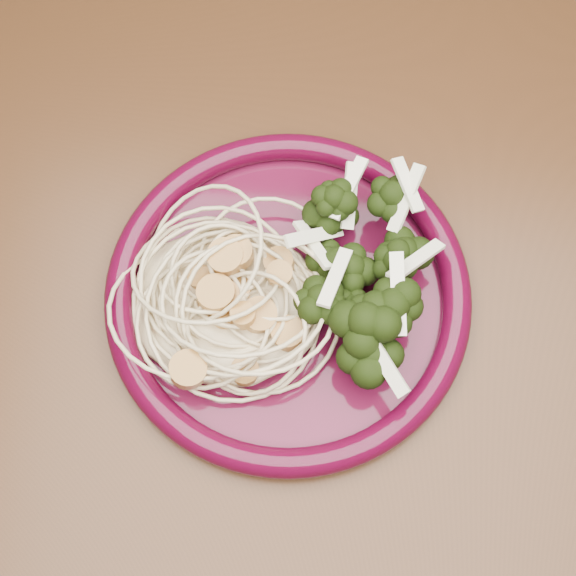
# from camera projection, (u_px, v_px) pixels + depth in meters

# --- Properties ---
(dining_table) EXTENTS (1.20, 0.80, 0.75)m
(dining_table) POSITION_uv_depth(u_px,v_px,m) (364.00, 431.00, 0.62)
(dining_table) COLOR #472814
(dining_table) RESTS_ON ground
(dinner_plate) EXTENTS (0.31, 0.31, 0.02)m
(dinner_plate) POSITION_uv_depth(u_px,v_px,m) (288.00, 294.00, 0.55)
(dinner_plate) COLOR #460B21
(dinner_plate) RESTS_ON dining_table
(spaghetti_pile) EXTENTS (0.16, 0.15, 0.03)m
(spaghetti_pile) POSITION_uv_depth(u_px,v_px,m) (225.00, 299.00, 0.53)
(spaghetti_pile) COLOR beige
(spaghetti_pile) RESTS_ON dinner_plate
(scallop_cluster) EXTENTS (0.15, 0.15, 0.04)m
(scallop_cluster) POSITION_uv_depth(u_px,v_px,m) (221.00, 279.00, 0.50)
(scallop_cluster) COLOR #C89247
(scallop_cluster) RESTS_ON spaghetti_pile
(broccoli_pile) EXTENTS (0.11, 0.15, 0.05)m
(broccoli_pile) POSITION_uv_depth(u_px,v_px,m) (365.00, 270.00, 0.53)
(broccoli_pile) COLOR black
(broccoli_pile) RESTS_ON dinner_plate
(onion_garnish) EXTENTS (0.08, 0.10, 0.05)m
(onion_garnish) POSITION_uv_depth(u_px,v_px,m) (369.00, 252.00, 0.51)
(onion_garnish) COLOR white
(onion_garnish) RESTS_ON broccoli_pile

